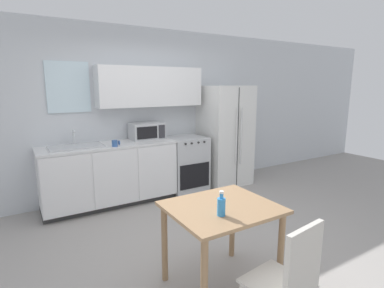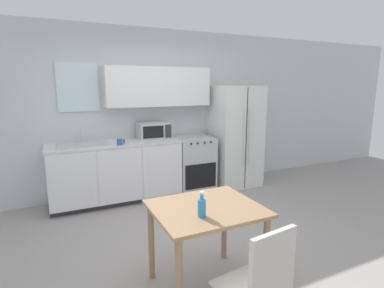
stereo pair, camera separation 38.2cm
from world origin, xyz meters
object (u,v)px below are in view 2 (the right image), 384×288
object	(u,v)px
refrigerator	(235,136)
dining_table	(206,221)
oven_range	(193,163)
drink_bottle	(202,207)
dining_chair_near	(261,283)
microwave	(154,130)
coffee_mug	(120,142)

from	to	relation	value
refrigerator	dining_table	world-z (taller)	refrigerator
oven_range	drink_bottle	bearing A→B (deg)	-113.82
dining_chair_near	drink_bottle	bearing A→B (deg)	93.59
drink_bottle	dining_table	bearing A→B (deg)	51.97
microwave	drink_bottle	bearing A→B (deg)	-100.16
oven_range	refrigerator	xyz separation A→B (m)	(0.81, -0.04, 0.43)
microwave	refrigerator	bearing A→B (deg)	-6.03
coffee_mug	dining_chair_near	distance (m)	2.99
refrigerator	microwave	size ratio (longest dim) A/B	3.44
oven_range	dining_chair_near	distance (m)	3.32
refrigerator	microwave	bearing A→B (deg)	173.97
oven_range	drink_bottle	distance (m)	2.81
coffee_mug	dining_chair_near	world-z (taller)	coffee_mug
oven_range	refrigerator	world-z (taller)	refrigerator
drink_bottle	refrigerator	bearing A→B (deg)	52.27
oven_range	refrigerator	distance (m)	0.92
oven_range	dining_table	bearing A→B (deg)	-112.76
oven_range	microwave	xyz separation A→B (m)	(-0.65, 0.11, 0.60)
microwave	dining_chair_near	size ratio (longest dim) A/B	0.56
microwave	dining_chair_near	world-z (taller)	microwave
oven_range	microwave	world-z (taller)	microwave
microwave	dining_table	distance (m)	2.57
dining_table	oven_range	bearing A→B (deg)	67.24
microwave	coffee_mug	world-z (taller)	microwave
microwave	dining_table	xyz separation A→B (m)	(-0.36, -2.51, -0.43)
refrigerator	coffee_mug	distance (m)	2.09
refrigerator	drink_bottle	xyz separation A→B (m)	(-1.94, -2.51, -0.05)
microwave	dining_table	world-z (taller)	microwave
dining_chair_near	drink_bottle	size ratio (longest dim) A/B	4.53
coffee_mug	drink_bottle	size ratio (longest dim) A/B	0.55
dining_chair_near	coffee_mug	bearing A→B (deg)	87.72
oven_range	dining_table	size ratio (longest dim) A/B	1.02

